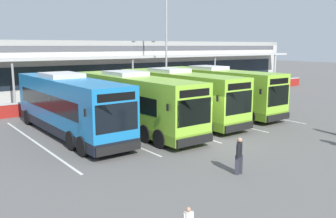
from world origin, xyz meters
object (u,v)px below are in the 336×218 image
(coach_bus_right_centre, at_px, (216,91))
(pedestrian_in_dark_coat, at_px, (239,154))
(lamp_post_centre, at_px, (166,38))
(coach_bus_left_centre, at_px, (133,103))
(coach_bus_centre, at_px, (177,96))
(coach_bus_leftmost, at_px, (69,106))

(coach_bus_right_centre, relative_size, pedestrian_in_dark_coat, 7.51)
(coach_bus_right_centre, xyz_separation_m, lamp_post_centre, (2.02, 9.65, 4.50))
(coach_bus_left_centre, bearing_deg, lamp_post_centre, 45.37)
(coach_bus_centre, distance_m, pedestrian_in_dark_coat, 11.75)
(coach_bus_left_centre, relative_size, coach_bus_right_centre, 1.00)
(coach_bus_right_centre, bearing_deg, coach_bus_leftmost, -179.50)
(coach_bus_centre, bearing_deg, pedestrian_in_dark_coat, -115.10)
(pedestrian_in_dark_coat, bearing_deg, coach_bus_leftmost, 106.08)
(coach_bus_leftmost, xyz_separation_m, coach_bus_right_centre, (12.64, 0.11, 0.00))
(coach_bus_left_centre, distance_m, lamp_post_centre, 15.92)
(pedestrian_in_dark_coat, bearing_deg, coach_bus_left_centre, 85.55)
(coach_bus_leftmost, height_order, coach_bus_right_centre, same)
(pedestrian_in_dark_coat, xyz_separation_m, lamp_post_centre, (11.49, 20.74, 5.42))
(coach_bus_centre, xyz_separation_m, pedestrian_in_dark_coat, (-4.97, -10.61, -0.91))
(coach_bus_leftmost, relative_size, coach_bus_centre, 1.00)
(coach_bus_leftmost, xyz_separation_m, coach_bus_centre, (8.13, -0.37, 0.00))
(coach_bus_centre, relative_size, lamp_post_centre, 1.11)
(coach_bus_right_centre, height_order, lamp_post_centre, lamp_post_centre)
(lamp_post_centre, bearing_deg, coach_bus_left_centre, -134.63)
(coach_bus_leftmost, xyz_separation_m, lamp_post_centre, (14.66, 9.76, 4.50))
(coach_bus_leftmost, height_order, coach_bus_left_centre, same)
(coach_bus_leftmost, height_order, lamp_post_centre, lamp_post_centre)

